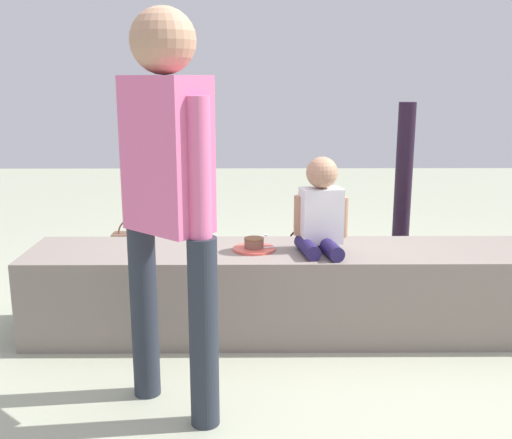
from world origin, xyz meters
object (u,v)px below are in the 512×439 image
Objects in this scene: child_seated at (321,210)px; party_cup_red at (424,251)px; adult_standing at (168,180)px; gift_bag at (472,263)px; handbag_brown_canvas at (134,247)px; handbag_black_leather at (303,258)px; cake_box_white at (240,294)px; water_bottle_far_side at (266,252)px; water_bottle_near_gift at (159,267)px; cake_plate at (254,246)px.

party_cup_red is at bearing 55.30° from child_seated.
adult_standing reaches higher than gift_bag.
handbag_brown_canvas reaches higher than party_cup_red.
handbag_black_leather is at bearing 68.67° from adult_standing.
cake_box_white is (-1.53, -0.34, -0.08)m from gift_bag.
adult_standing is at bearing -138.96° from gift_bag.
gift_bag is 1.28× the size of water_bottle_far_side.
child_seated is 1.84m from handbag_brown_canvas.
cake_box_white is (-1.38, -0.92, 0.00)m from party_cup_red.
child_seated is 2.34× the size of water_bottle_near_gift.
adult_standing is at bearing -102.51° from water_bottle_far_side.
gift_bag is 1.48× the size of water_bottle_near_gift.
adult_standing reaches higher than cake_plate.
cake_box_white is at bearing -36.84° from water_bottle_near_gift.
cake_plate is (0.33, 0.75, -0.47)m from adult_standing.
cake_plate is at bearing -151.32° from gift_bag.
water_bottle_near_gift is at bearing -158.24° from water_bottle_far_side.
handbag_brown_canvas is (-0.24, 0.39, 0.02)m from water_bottle_near_gift.
gift_bag reaches higher than cake_box_white.
water_bottle_far_side is at bearing 143.05° from handbag_black_leather.
gift_bag is 0.93× the size of cake_box_white.
handbag_brown_canvas is at bearing 121.62° from water_bottle_near_gift.
gift_bag is 1.57m from cake_box_white.
cake_plate is at bearing -94.65° from water_bottle_far_side.
child_seated is 0.39m from cake_plate.
water_bottle_far_side is (0.73, 0.29, 0.01)m from water_bottle_near_gift.
handbag_brown_canvas is at bearing 124.97° from cake_plate.
party_cup_red is at bearing 104.65° from gift_bag.
cake_box_white is (-0.18, -0.71, -0.06)m from water_bottle_far_side.
water_bottle_near_gift is 0.99m from handbag_black_leather.
cake_box_white is at bearing 78.41° from adult_standing.
adult_standing is 2.49m from gift_bag.
adult_standing reaches higher than child_seated.
handbag_brown_canvas reaches higher than cake_box_white.
child_seated reaches higher than cake_plate.
gift_bag is 0.91× the size of handbag_brown_canvas.
adult_standing is at bearing -127.36° from party_cup_red.
water_bottle_far_side is 0.31m from handbag_black_leather.
child_seated reaches higher than party_cup_red.
adult_standing is 0.95m from cake_plate.
water_bottle_near_gift is 0.62× the size of handbag_brown_canvas.
party_cup_red is at bearing 46.68° from cake_plate.
water_bottle_near_gift is at bearing 126.41° from cake_plate.
child_seated is 1.31m from water_bottle_far_side.
child_seated is at bearing -78.01° from water_bottle_far_side.
handbag_brown_canvas is (-0.88, 1.26, -0.36)m from cake_plate.
adult_standing is 4.78× the size of cake_box_white.
cake_plate is 1.93m from party_cup_red.
child_seated is at bearing -144.27° from gift_bag.
party_cup_red is at bearing 33.85° from cake_box_white.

